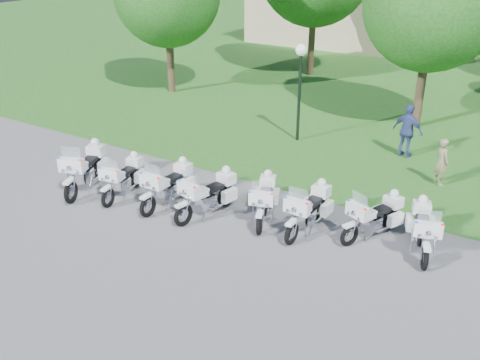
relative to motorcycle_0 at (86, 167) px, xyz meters
The scene contains 14 objects.
ground 4.13m from the motorcycle_0, ahead, with size 100.00×100.00×0.00m, color #5E5E63.
grass_lawn 27.42m from the motorcycle_0, 81.47° to the left, with size 100.00×48.00×0.01m, color #29651F.
motorcycle_0 is the anchor object (origin of this frame).
motorcycle_1 1.36m from the motorcycle_0, 11.62° to the left, with size 0.96×2.14×1.45m.
motorcycle_2 2.94m from the motorcycle_0, 10.21° to the left, with size 0.76×2.30×1.55m.
motorcycle_3 4.31m from the motorcycle_0, ahead, with size 1.05×2.29×1.55m.
motorcycle_4 5.88m from the motorcycle_0, 12.04° to the left, with size 1.22×2.08×1.47m.
motorcycle_5 7.19m from the motorcycle_0, 10.64° to the left, with size 0.78×2.27×1.52m.
motorcycle_6 8.91m from the motorcycle_0, 12.44° to the left, with size 1.25×2.02×1.45m.
motorcycle_7 10.14m from the motorcycle_0, 10.85° to the left, with size 1.18×2.11×1.48m.
lamp_post 8.58m from the motorcycle_0, 63.40° to the left, with size 0.44×0.44×3.72m.
building_west 28.21m from the motorcycle_0, 93.93° to the left, with size 14.56×8.32×4.10m.
bystander_a 11.25m from the motorcycle_0, 33.27° to the left, with size 0.57×0.37×1.56m, color #867D5B.
bystander_c 11.13m from the motorcycle_0, 45.52° to the left, with size 1.14×0.47×1.94m, color #374785.
Camera 1 is at (8.16, -10.59, 7.37)m, focal length 40.00 mm.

